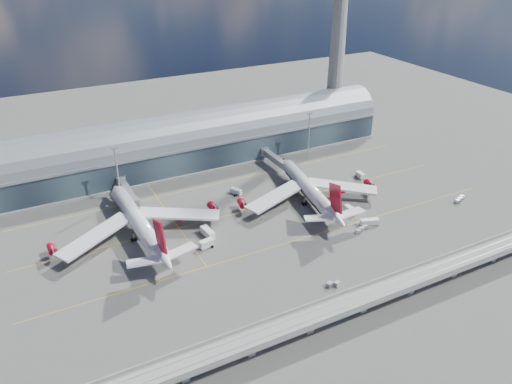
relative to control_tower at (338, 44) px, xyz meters
name	(u,v)px	position (x,y,z in m)	size (l,w,h in m)	color
ground	(277,230)	(-85.00, -83.00, -51.64)	(500.00, 500.00, 0.00)	#474744
taxi_lines	(252,206)	(-85.00, -60.89, -51.63)	(200.00, 80.12, 0.01)	gold
terminal	(204,141)	(-85.00, -5.01, -40.30)	(200.00, 30.00, 28.00)	#1F2934
control_tower	(338,44)	(0.00, 0.00, 0.00)	(19.00, 19.00, 103.00)	gray
guideway	(363,298)	(-85.00, -138.00, -46.34)	(220.00, 8.50, 7.20)	gray
floodlight_mast_left	(118,173)	(-135.00, -28.00, -38.00)	(3.00, 0.70, 25.70)	gray
floodlight_mast_right	(309,135)	(-35.00, -28.00, -38.00)	(3.00, 0.70, 25.70)	gray
airliner_left	(139,223)	(-135.75, -62.15, -45.34)	(68.78, 72.23, 22.03)	white
airliner_right	(309,190)	(-60.26, -68.46, -46.02)	(65.06, 68.07, 21.66)	white
jet_bridge_left	(127,190)	(-132.33, -29.88, -46.46)	(4.40, 28.00, 7.25)	gray
jet_bridge_right	(276,160)	(-56.45, -31.82, -46.46)	(4.40, 32.00, 7.25)	gray
service_truck_0	(208,233)	(-111.85, -74.43, -49.94)	(3.45, 8.16, 3.28)	silver
service_truck_1	(206,244)	(-115.31, -81.27, -50.04)	(5.80, 3.42, 3.17)	silver
service_truck_2	(370,222)	(-49.05, -97.13, -50.17)	(8.06, 4.48, 2.81)	silver
service_truck_3	(350,210)	(-50.17, -85.43, -50.15)	(2.74, 6.13, 2.91)	silver
service_truck_4	(360,175)	(-24.65, -59.54, -50.20)	(2.69, 5.04, 2.85)	silver
service_truck_5	(236,191)	(-86.35, -47.03, -50.26)	(4.45, 5.92, 2.69)	silver
cargo_train_0	(333,284)	(-85.72, -123.41, -50.76)	(5.16, 3.13, 1.67)	gray
cargo_train_1	(361,229)	(-54.84, -99.30, -50.81)	(7.24, 3.52, 1.59)	gray
cargo_train_2	(460,199)	(0.32, -99.39, -50.77)	(7.45, 4.21, 1.66)	gray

